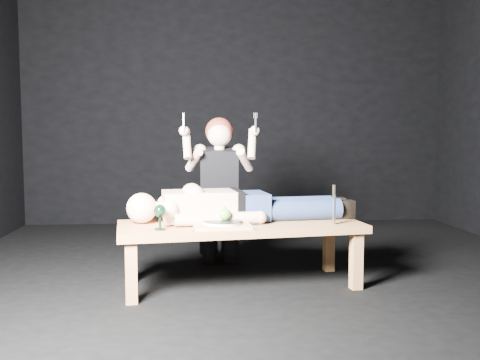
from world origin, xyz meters
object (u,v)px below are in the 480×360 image
Objects in this scene: serving_tray at (222,225)px; carving_knife at (334,205)px; kneeling_woman at (219,190)px; table at (241,254)px; goblet at (160,217)px; lying_man at (244,202)px.

carving_knife reaches higher than serving_tray.
table is at bearing -77.42° from kneeling_woman.
serving_tray is at bearing 10.29° from goblet.
carving_knife is (0.76, -0.76, -0.03)m from kneeling_woman.
carving_knife is (0.78, 0.05, 0.13)m from serving_tray.
lying_man is 0.54m from kneeling_woman.
kneeling_woman is (-0.16, 0.52, 0.03)m from lying_man.
kneeling_woman is 1.07m from carving_knife.
goblet is 0.61× the size of carving_knife.
goblet is at bearing -114.14° from kneeling_woman.
serving_tray is (-0.02, -0.80, -0.16)m from kneeling_woman.
goblet is at bearing -169.71° from serving_tray.
carving_knife is at bearing 3.35° from serving_tray.
table is 1.37× the size of kneeling_woman.
serving_tray is 0.42m from goblet.
table is at bearing -114.77° from lying_man.
serving_tray is 1.38× the size of carving_knife.
table is 10.13× the size of goblet.
lying_man is at bearing -71.10° from kneeling_woman.
lying_man is 0.69m from goblet.
table is 0.97× the size of lying_man.
serving_tray is 2.26× the size of goblet.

